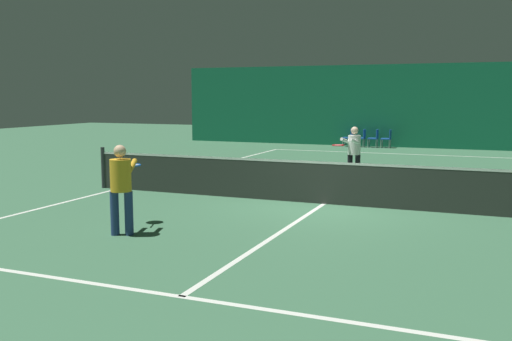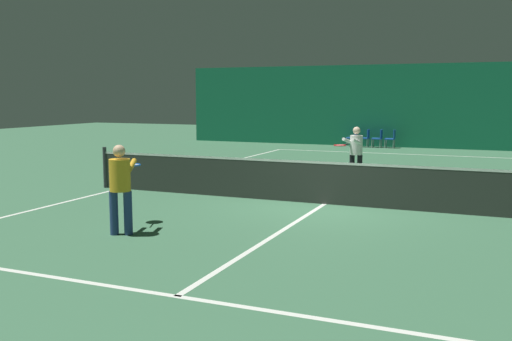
# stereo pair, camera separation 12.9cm
# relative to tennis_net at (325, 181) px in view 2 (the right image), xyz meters

# --- Properties ---
(ground_plane) EXTENTS (60.00, 60.00, 0.00)m
(ground_plane) POSITION_rel_tennis_net_xyz_m (0.00, 0.00, -0.51)
(ground_plane) COLOR #386647
(backdrop_curtain) EXTENTS (23.00, 0.12, 3.86)m
(backdrop_curtain) POSITION_rel_tennis_net_xyz_m (0.00, 15.12, 1.42)
(backdrop_curtain) COLOR #146042
(backdrop_curtain) RESTS_ON ground
(court_line_baseline_far) EXTENTS (11.00, 0.10, 0.00)m
(court_line_baseline_far) POSITION_rel_tennis_net_xyz_m (0.00, 11.90, -0.51)
(court_line_baseline_far) COLOR silver
(court_line_baseline_far) RESTS_ON ground
(court_line_service_far) EXTENTS (8.25, 0.10, 0.00)m
(court_line_service_far) POSITION_rel_tennis_net_xyz_m (0.00, 6.40, -0.51)
(court_line_service_far) COLOR silver
(court_line_service_far) RESTS_ON ground
(court_line_service_near) EXTENTS (8.25, 0.10, 0.00)m
(court_line_service_near) POSITION_rel_tennis_net_xyz_m (0.00, -6.40, -0.51)
(court_line_service_near) COLOR silver
(court_line_service_near) RESTS_ON ground
(court_line_sideline_left) EXTENTS (0.10, 23.80, 0.00)m
(court_line_sideline_left) POSITION_rel_tennis_net_xyz_m (-5.50, 0.00, -0.51)
(court_line_sideline_left) COLOR silver
(court_line_sideline_left) RESTS_ON ground
(court_line_centre) EXTENTS (0.10, 12.80, 0.00)m
(court_line_centre) POSITION_rel_tennis_net_xyz_m (0.00, 0.00, -0.51)
(court_line_centre) COLOR silver
(court_line_centre) RESTS_ON ground
(tennis_net) EXTENTS (12.00, 0.10, 1.07)m
(tennis_net) POSITION_rel_tennis_net_xyz_m (0.00, 0.00, 0.00)
(tennis_net) COLOR #2D332D
(tennis_net) RESTS_ON ground
(player_near) EXTENTS (0.82, 1.34, 1.57)m
(player_near) POSITION_rel_tennis_net_xyz_m (-2.49, -4.05, 0.40)
(player_near) COLOR navy
(player_near) RESTS_ON ground
(player_far) EXTENTS (0.65, 1.34, 1.54)m
(player_far) POSITION_rel_tennis_net_xyz_m (-0.16, 3.62, 0.39)
(player_far) COLOR black
(player_far) RESTS_ON ground
(courtside_chair_0) EXTENTS (0.44, 0.44, 0.84)m
(courtside_chair_0) POSITION_rel_tennis_net_xyz_m (-2.79, 14.57, -0.03)
(courtside_chair_0) COLOR #99999E
(courtside_chair_0) RESTS_ON ground
(courtside_chair_1) EXTENTS (0.44, 0.44, 0.84)m
(courtside_chair_1) POSITION_rel_tennis_net_xyz_m (-2.19, 14.57, -0.03)
(courtside_chair_1) COLOR #99999E
(courtside_chair_1) RESTS_ON ground
(courtside_chair_2) EXTENTS (0.44, 0.44, 0.84)m
(courtside_chair_2) POSITION_rel_tennis_net_xyz_m (-1.58, 14.57, -0.03)
(courtside_chair_2) COLOR #99999E
(courtside_chair_2) RESTS_ON ground
(courtside_chair_3) EXTENTS (0.44, 0.44, 0.84)m
(courtside_chair_3) POSITION_rel_tennis_net_xyz_m (-0.98, 14.57, -0.03)
(courtside_chair_3) COLOR #99999E
(courtside_chair_3) RESTS_ON ground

